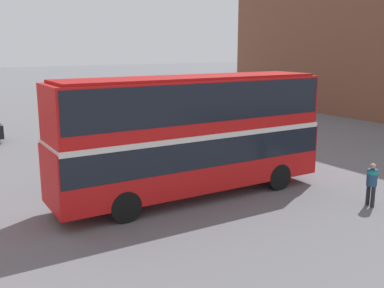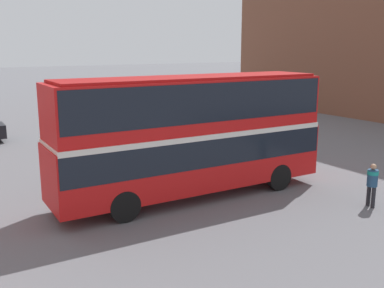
# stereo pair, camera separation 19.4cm
# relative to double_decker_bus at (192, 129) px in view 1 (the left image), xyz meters

# --- Properties ---
(ground_plane) EXTENTS (240.00, 240.00, 0.00)m
(ground_plane) POSITION_rel_double_decker_bus_xyz_m (-0.22, 0.77, -2.71)
(ground_plane) COLOR slate
(double_decker_bus) EXTENTS (11.03, 2.81, 4.72)m
(double_decker_bus) POSITION_rel_double_decker_bus_xyz_m (0.00, 0.00, 0.00)
(double_decker_bus) COLOR red
(double_decker_bus) RESTS_ON ground_plane
(pedestrian_foreground) EXTENTS (0.48, 0.48, 1.64)m
(pedestrian_foreground) POSITION_rel_double_decker_bus_xyz_m (4.96, -4.51, -1.71)
(pedestrian_foreground) COLOR #232328
(pedestrian_foreground) RESTS_ON ground_plane
(parked_car_kerb_far) EXTENTS (4.96, 2.75, 1.42)m
(parked_car_kerb_far) POSITION_rel_double_decker_bus_xyz_m (13.72, 15.97, -1.97)
(parked_car_kerb_far) COLOR navy
(parked_car_kerb_far) RESTS_ON ground_plane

